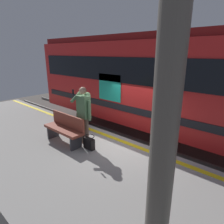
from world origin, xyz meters
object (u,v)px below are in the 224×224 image
station_column (164,141)px  bench (65,128)px  train_carriage (189,83)px  handbag (89,143)px  passenger (84,111)px

station_column → bench: bearing=-19.3°
train_carriage → station_column: size_ratio=3.84×
station_column → handbag: bearing=-27.3°
station_column → bench: station_column is taller
train_carriage → bench: size_ratio=9.10×
passenger → station_column: bearing=152.9°
station_column → passenger: bearing=-27.1°
passenger → station_column: (-3.51, 1.79, 0.77)m
handbag → bench: size_ratio=0.26×
passenger → bench: 0.85m
handbag → bench: (0.89, 0.20, 0.30)m
handbag → bench: bench is taller
handbag → train_carriage: bearing=-111.5°
train_carriage → bench: bearing=58.5°
passenger → bench: (0.50, 0.39, -0.56)m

